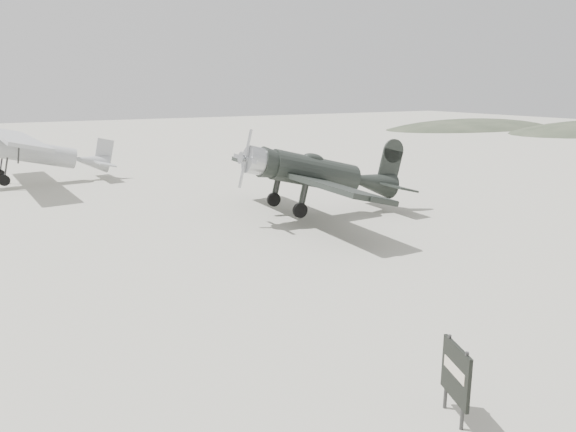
# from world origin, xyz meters

# --- Properties ---
(ground) EXTENTS (160.00, 160.00, 0.00)m
(ground) POSITION_xyz_m (0.00, 0.00, 0.00)
(ground) COLOR #A4A291
(ground) RESTS_ON ground
(hill_northeast) EXTENTS (32.00, 16.00, 5.20)m
(hill_northeast) POSITION_xyz_m (50.00, 40.00, 0.00)
(hill_northeast) COLOR #303929
(hill_northeast) RESTS_ON ground
(lowwing_monoplane) EXTENTS (7.78, 10.81, 3.50)m
(lowwing_monoplane) POSITION_xyz_m (5.21, 6.59, 1.85)
(lowwing_monoplane) COLOR black
(lowwing_monoplane) RESTS_ON ground
(highwing_monoplane) EXTENTS (8.44, 11.87, 3.38)m
(highwing_monoplane) POSITION_xyz_m (-4.79, 21.40, 2.11)
(highwing_monoplane) COLOR #96989B
(highwing_monoplane) RESTS_ON ground
(sign_board) EXTENTS (0.39, 0.92, 1.38)m
(sign_board) POSITION_xyz_m (-0.88, -7.15, 0.83)
(sign_board) COLOR #333333
(sign_board) RESTS_ON ground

